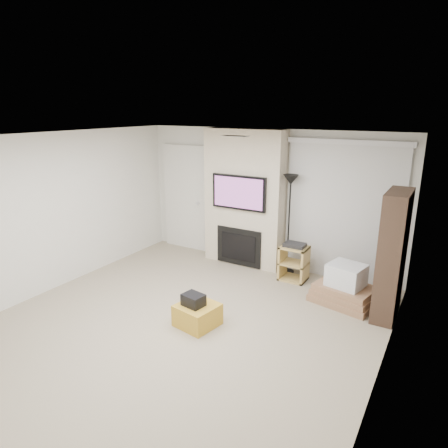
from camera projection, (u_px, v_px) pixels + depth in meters
The scene contains 15 objects.
floor at pixel (179, 327), 5.39m from camera, with size 5.00×5.50×0.00m, color gray.
ceiling at pixel (172, 139), 4.69m from camera, with size 5.00×5.50×0.00m, color white.
wall_back at pixel (267, 198), 7.32m from camera, with size 5.00×2.50×0.00m, color silver.
wall_left at pixel (48, 214), 6.25m from camera, with size 5.50×2.50×0.00m, color silver.
wall_right at pixel (385, 281), 3.83m from camera, with size 5.50×2.50×0.00m, color silver.
hvac_vent at pixel (235, 136), 5.16m from camera, with size 0.35×0.18×0.01m, color silver.
ottoman at pixel (197, 315), 5.41m from camera, with size 0.50×0.50×0.30m, color gold.
black_bag at pixel (193, 300), 5.33m from camera, with size 0.28×0.22×0.16m, color black.
fireplace_wall at pixel (244, 199), 7.32m from camera, with size 1.50×0.47×2.50m.
entry_door at pixel (186, 198), 8.21m from camera, with size 1.02×0.11×2.14m.
vertical_blinds at pixel (343, 207), 6.59m from camera, with size 1.98×0.10×2.37m.
floor_lamp at pixel (290, 197), 6.80m from camera, with size 0.26×0.26×1.77m.
av_stand at pixel (294, 261), 6.79m from camera, with size 0.45×0.38×0.66m.
box_stack at pixel (345, 288), 6.02m from camera, with size 1.04×0.87×0.61m.
bookshelf at pixel (392, 255), 5.47m from camera, with size 0.30×0.80×1.80m.
Camera 1 is at (2.94, -3.82, 2.85)m, focal length 32.00 mm.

